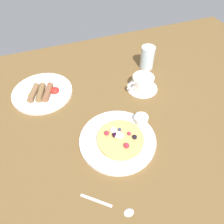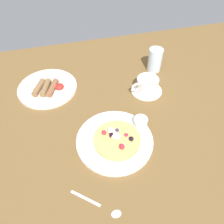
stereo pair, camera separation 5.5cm
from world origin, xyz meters
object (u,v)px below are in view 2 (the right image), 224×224
Objects in this scene: coffee_cup at (147,84)px; water_glass at (155,60)px; pancake_plate at (115,140)px; teaspoon at (104,207)px; syrup_ramekin at (141,122)px; coffee_saucer at (146,90)px; breakfast_plate at (48,88)px.

water_glass reaches higher than coffee_cup.
teaspoon is at bearing -112.54° from pancake_plate.
pancake_plate is at bearing -159.11° from syrup_ramekin.
pancake_plate is 2.21× the size of coffee_cup.
syrup_ramekin is 20.13cm from coffee_cup.
coffee_saucer is 1.02× the size of teaspoon.
coffee_cup is at bearing -170.99° from coffee_saucer.
coffee_cup reaches higher than pancake_plate.
coffee_saucer is (9.30, 17.93, -2.59)cm from syrup_ramekin.
water_glass is (28.45, 35.20, 4.67)cm from pancake_plate.
pancake_plate is 39.59cm from breakfast_plate.
water_glass reaches higher than syrup_ramekin.
teaspoon is at bearing -77.40° from breakfast_plate.
breakfast_plate is 49.46cm from water_glass.
coffee_cup is 51.42cm from teaspoon.
syrup_ramekin is 20.36cm from coffee_saucer.
syrup_ramekin reaches higher than pancake_plate.
coffee_cup is at bearing 56.32° from teaspoon.
breakfast_plate is 2.32× the size of water_glass.
water_glass is (37.04, 55.90, 5.12)cm from teaspoon.
teaspoon is at bearing -127.89° from syrup_ramekin.
pancake_plate is 45.50cm from water_glass.
coffee_cup reaches higher than coffee_saucer.
pancake_plate is at bearing 67.46° from teaspoon.
breakfast_plate is at bearing -178.26° from water_glass.
coffee_saucer is 1.22× the size of water_glass.
breakfast_plate is (-31.46, 29.62, -2.27)cm from syrup_ramekin.
teaspoon is (-28.46, -42.70, -3.33)cm from coffee_cup.
breakfast_plate is 2.09× the size of coffee_cup.
coffee_saucer is 1.09× the size of coffee_cup.
coffee_cup is 0.93× the size of teaspoon.
pancake_plate is 29.75cm from coffee_saucer.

